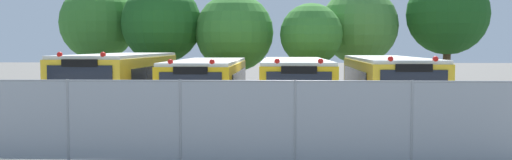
{
  "coord_description": "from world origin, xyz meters",
  "views": [
    {
      "loc": [
        1.14,
        -22.67,
        2.92
      ],
      "look_at": [
        0.1,
        0.0,
        1.6
      ],
      "focal_mm": 41.01,
      "sensor_mm": 36.0,
      "label": 1
    }
  ],
  "objects_px": {
    "tree_1": "(161,24)",
    "tree_3": "(311,34)",
    "tree_0": "(98,22)",
    "school_bus_0": "(122,84)",
    "school_bus_2": "(295,87)",
    "school_bus_1": "(208,87)",
    "school_bus_3": "(387,86)",
    "tree_2": "(232,33)",
    "tree_4": "(358,26)",
    "tree_5": "(448,13)",
    "traffic_cone": "(209,142)"
  },
  "relations": [
    {
      "from": "tree_1",
      "to": "tree_3",
      "type": "xyz_separation_m",
      "value": [
        8.03,
        -0.69,
        -0.61
      ]
    },
    {
      "from": "tree_0",
      "to": "tree_3",
      "type": "height_order",
      "value": "tree_0"
    },
    {
      "from": "school_bus_0",
      "to": "school_bus_2",
      "type": "xyz_separation_m",
      "value": [
        6.78,
        0.14,
        -0.1
      ]
    },
    {
      "from": "school_bus_1",
      "to": "tree_0",
      "type": "bearing_deg",
      "value": -53.02
    },
    {
      "from": "school_bus_3",
      "to": "tree_2",
      "type": "distance_m",
      "value": 11.18
    },
    {
      "from": "tree_1",
      "to": "tree_4",
      "type": "bearing_deg",
      "value": 7.37
    },
    {
      "from": "tree_2",
      "to": "tree_5",
      "type": "bearing_deg",
      "value": 5.12
    },
    {
      "from": "tree_2",
      "to": "school_bus_2",
      "type": "bearing_deg",
      "value": -69.23
    },
    {
      "from": "tree_5",
      "to": "school_bus_2",
      "type": "bearing_deg",
      "value": -131.82
    },
    {
      "from": "tree_0",
      "to": "tree_2",
      "type": "relative_size",
      "value": 1.11
    },
    {
      "from": "tree_3",
      "to": "tree_5",
      "type": "relative_size",
      "value": 0.75
    },
    {
      "from": "school_bus_2",
      "to": "tree_5",
      "type": "relative_size",
      "value": 1.42
    },
    {
      "from": "tree_0",
      "to": "school_bus_1",
      "type": "bearing_deg",
      "value": -52.61
    },
    {
      "from": "school_bus_3",
      "to": "traffic_cone",
      "type": "height_order",
      "value": "school_bus_3"
    },
    {
      "from": "tree_2",
      "to": "tree_5",
      "type": "xyz_separation_m",
      "value": [
        11.7,
        1.05,
        1.09
      ]
    },
    {
      "from": "school_bus_0",
      "to": "tree_0",
      "type": "relative_size",
      "value": 1.54
    },
    {
      "from": "tree_2",
      "to": "tree_4",
      "type": "height_order",
      "value": "tree_4"
    },
    {
      "from": "tree_3",
      "to": "tree_0",
      "type": "bearing_deg",
      "value": 171.51
    },
    {
      "from": "school_bus_1",
      "to": "school_bus_3",
      "type": "height_order",
      "value": "school_bus_3"
    },
    {
      "from": "tree_2",
      "to": "school_bus_1",
      "type": "bearing_deg",
      "value": -91.17
    },
    {
      "from": "tree_2",
      "to": "traffic_cone",
      "type": "height_order",
      "value": "tree_2"
    },
    {
      "from": "school_bus_0",
      "to": "tree_1",
      "type": "relative_size",
      "value": 1.55
    },
    {
      "from": "school_bus_2",
      "to": "tree_4",
      "type": "relative_size",
      "value": 1.57
    },
    {
      "from": "tree_0",
      "to": "tree_2",
      "type": "height_order",
      "value": "tree_0"
    },
    {
      "from": "school_bus_3",
      "to": "school_bus_0",
      "type": "bearing_deg",
      "value": 0.82
    },
    {
      "from": "school_bus_0",
      "to": "tree_1",
      "type": "bearing_deg",
      "value": -88.37
    },
    {
      "from": "school_bus_3",
      "to": "tree_4",
      "type": "xyz_separation_m",
      "value": [
        0.15,
        10.13,
        2.66
      ]
    },
    {
      "from": "school_bus_0",
      "to": "traffic_cone",
      "type": "relative_size",
      "value": 17.32
    },
    {
      "from": "tree_4",
      "to": "tree_1",
      "type": "bearing_deg",
      "value": -172.63
    },
    {
      "from": "school_bus_3",
      "to": "tree_5",
      "type": "bearing_deg",
      "value": -116.15
    },
    {
      "from": "tree_0",
      "to": "tree_4",
      "type": "height_order",
      "value": "tree_0"
    },
    {
      "from": "school_bus_0",
      "to": "school_bus_2",
      "type": "distance_m",
      "value": 6.78
    },
    {
      "from": "school_bus_2",
      "to": "school_bus_1",
      "type": "bearing_deg",
      "value": 1.59
    },
    {
      "from": "school_bus_1",
      "to": "tree_0",
      "type": "relative_size",
      "value": 1.47
    },
    {
      "from": "school_bus_3",
      "to": "traffic_cone",
      "type": "relative_size",
      "value": 17.99
    },
    {
      "from": "tree_2",
      "to": "tree_5",
      "type": "height_order",
      "value": "tree_5"
    },
    {
      "from": "school_bus_1",
      "to": "tree_3",
      "type": "relative_size",
      "value": 1.82
    },
    {
      "from": "school_bus_2",
      "to": "school_bus_3",
      "type": "distance_m",
      "value": 3.55
    },
    {
      "from": "tree_4",
      "to": "school_bus_2",
      "type": "bearing_deg",
      "value": -110.38
    },
    {
      "from": "school_bus_1",
      "to": "school_bus_2",
      "type": "height_order",
      "value": "school_bus_2"
    },
    {
      "from": "school_bus_2",
      "to": "traffic_cone",
      "type": "distance_m",
      "value": 7.43
    },
    {
      "from": "school_bus_3",
      "to": "tree_0",
      "type": "bearing_deg",
      "value": -33.33
    },
    {
      "from": "traffic_cone",
      "to": "school_bus_2",
      "type": "bearing_deg",
      "value": 70.14
    },
    {
      "from": "school_bus_1",
      "to": "school_bus_2",
      "type": "bearing_deg",
      "value": -178.37
    },
    {
      "from": "school_bus_2",
      "to": "tree_5",
      "type": "distance_m",
      "value": 13.18
    },
    {
      "from": "school_bus_0",
      "to": "tree_0",
      "type": "height_order",
      "value": "tree_0"
    },
    {
      "from": "school_bus_3",
      "to": "tree_3",
      "type": "bearing_deg",
      "value": -71.47
    },
    {
      "from": "tree_3",
      "to": "traffic_cone",
      "type": "bearing_deg",
      "value": -103.31
    },
    {
      "from": "traffic_cone",
      "to": "school_bus_3",
      "type": "bearing_deg",
      "value": 48.15
    },
    {
      "from": "school_bus_0",
      "to": "school_bus_2",
      "type": "height_order",
      "value": "school_bus_0"
    }
  ]
}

